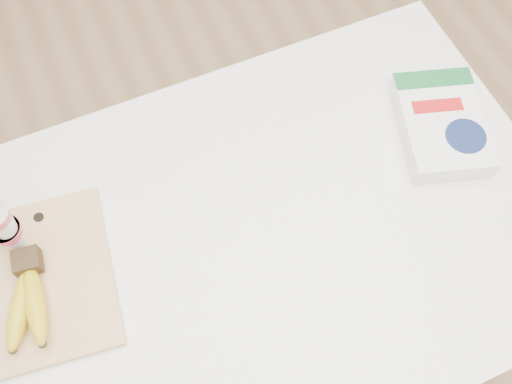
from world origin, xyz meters
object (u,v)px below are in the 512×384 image
(table, at_px, (257,300))
(yogurt_stack, at_px, (4,228))
(cutting_board, at_px, (48,278))
(cereal_box, at_px, (441,124))
(bananas, at_px, (28,299))

(table, relative_size, yogurt_stack, 8.68)
(cutting_board, bearing_deg, cereal_box, 6.56)
(yogurt_stack, bearing_deg, cutting_board, -70.40)
(table, distance_m, yogurt_stack, 0.71)
(cereal_box, bearing_deg, bananas, -160.64)
(bananas, distance_m, cereal_box, 0.87)
(table, xyz_separation_m, cereal_box, (0.45, 0.07, 0.48))
(cutting_board, height_order, cereal_box, cereal_box)
(cutting_board, bearing_deg, yogurt_stack, 116.68)
(bananas, height_order, cereal_box, bananas)
(cutting_board, relative_size, cereal_box, 1.14)
(yogurt_stack, bearing_deg, cereal_box, -6.16)
(cutting_board, xyz_separation_m, cereal_box, (0.84, -0.01, 0.02))
(table, height_order, cutting_board, cutting_board)
(table, bearing_deg, cutting_board, 169.22)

